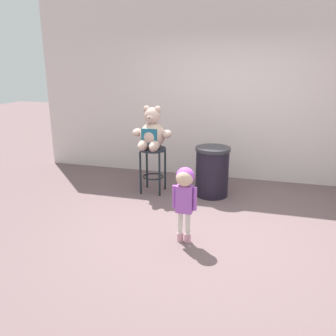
{
  "coord_description": "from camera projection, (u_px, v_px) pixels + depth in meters",
  "views": [
    {
      "loc": [
        0.6,
        -3.86,
        1.98
      ],
      "look_at": [
        -0.61,
        0.49,
        0.61
      ],
      "focal_mm": 37.21,
      "sensor_mm": 36.0,
      "label": 1
    }
  ],
  "objects": [
    {
      "name": "ground_plane",
      "position": [
        205.0,
        230.0,
        4.29
      ],
      "size": [
        24.0,
        24.0,
        0.0
      ],
      "primitive_type": "plane",
      "color": "#695355"
    },
    {
      "name": "building_wall",
      "position": [
        231.0,
        83.0,
        5.94
      ],
      "size": [
        7.01,
        0.3,
        3.3
      ],
      "primitive_type": "cube",
      "color": "silver",
      "rests_on": "ground_plane"
    },
    {
      "name": "bar_stool_with_teddy",
      "position": [
        153.0,
        160.0,
        5.43
      ],
      "size": [
        0.41,
        0.41,
        0.72
      ],
      "color": "#1F262D",
      "rests_on": "ground_plane"
    },
    {
      "name": "teddy_bear",
      "position": [
        152.0,
        133.0,
        5.27
      ],
      "size": [
        0.61,
        0.55,
        0.65
      ],
      "color": "#BF9F90",
      "rests_on": "bar_stool_with_teddy"
    },
    {
      "name": "child_walking",
      "position": [
        185.0,
        189.0,
        3.84
      ],
      "size": [
        0.28,
        0.22,
        0.89
      ],
      "rotation": [
        0.0,
        0.0,
        0.44
      ],
      "color": "pink",
      "rests_on": "ground_plane"
    },
    {
      "name": "trash_bin",
      "position": [
        212.0,
        171.0,
        5.32
      ],
      "size": [
        0.53,
        0.53,
        0.76
      ],
      "color": "black",
      "rests_on": "ground_plane"
    }
  ]
}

